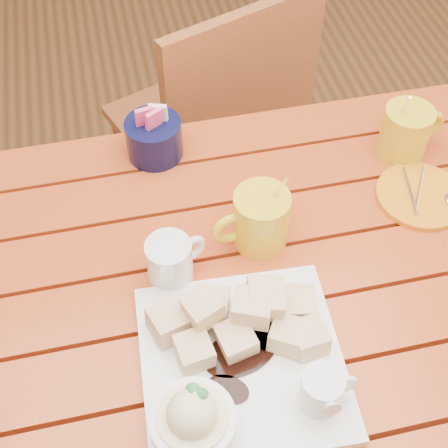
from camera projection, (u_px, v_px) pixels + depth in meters
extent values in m
plane|color=#573119|center=(236.00, 446.00, 1.59)|extent=(5.00, 5.00, 0.00)
cube|color=#A22D14|center=(281.00, 419.00, 0.88)|extent=(1.20, 0.11, 0.03)
cube|color=#A22D14|center=(260.00, 348.00, 0.95)|extent=(1.20, 0.11, 0.03)
cube|color=#A22D14|center=(242.00, 287.00, 1.02)|extent=(1.20, 0.11, 0.03)
cube|color=#A22D14|center=(227.00, 234.00, 1.09)|extent=(1.20, 0.11, 0.03)
cube|color=#A22D14|center=(213.00, 187.00, 1.16)|extent=(1.20, 0.11, 0.03)
cube|color=#A22D14|center=(201.00, 145.00, 1.23)|extent=(1.20, 0.11, 0.03)
cube|color=#A22D14|center=(200.00, 159.00, 1.28)|extent=(1.12, 0.04, 0.08)
cylinder|color=#A22D14|center=(414.00, 217.00, 1.60)|extent=(0.06, 0.06, 0.72)
cube|color=white|center=(242.00, 362.00, 0.91)|extent=(0.31, 0.31, 0.02)
cube|color=gold|center=(236.00, 339.00, 0.90)|extent=(0.06, 0.06, 0.04)
cube|color=gold|center=(290.00, 336.00, 0.90)|extent=(0.07, 0.07, 0.04)
cube|color=gold|center=(213.00, 305.00, 0.94)|extent=(0.07, 0.07, 0.04)
cube|color=gold|center=(309.00, 338.00, 0.90)|extent=(0.06, 0.06, 0.04)
cube|color=gold|center=(252.00, 307.00, 0.90)|extent=(0.07, 0.07, 0.04)
cube|color=gold|center=(203.00, 308.00, 0.89)|extent=(0.07, 0.07, 0.04)
cube|color=gold|center=(259.00, 300.00, 0.94)|extent=(0.06, 0.06, 0.04)
cube|color=gold|center=(170.00, 322.00, 0.92)|extent=(0.07, 0.07, 0.04)
cube|color=gold|center=(296.00, 304.00, 0.94)|extent=(0.06, 0.06, 0.04)
cube|color=gold|center=(194.00, 351.00, 0.89)|extent=(0.06, 0.06, 0.04)
cube|color=gold|center=(265.00, 298.00, 0.91)|extent=(0.06, 0.06, 0.04)
cylinder|color=white|center=(193.00, 424.00, 0.82)|extent=(0.11, 0.11, 0.05)
cylinder|color=#FFEDBB|center=(193.00, 421.00, 0.81)|extent=(0.09, 0.09, 0.03)
sphere|color=#FFEDBB|center=(192.00, 414.00, 0.79)|extent=(0.07, 0.07, 0.07)
cone|color=green|center=(202.00, 396.00, 0.78)|extent=(0.04, 0.04, 0.03)
cone|color=green|center=(192.00, 391.00, 0.78)|extent=(0.03, 0.03, 0.03)
cylinder|color=white|center=(321.00, 390.00, 0.84)|extent=(0.06, 0.06, 0.06)
cylinder|color=black|center=(323.00, 381.00, 0.82)|extent=(0.05, 0.05, 0.01)
cone|color=white|center=(330.00, 403.00, 0.80)|extent=(0.02, 0.02, 0.03)
torus|color=white|center=(345.00, 384.00, 0.84)|extent=(0.04, 0.01, 0.04)
cylinder|color=gold|center=(261.00, 219.00, 1.02)|extent=(0.09, 0.09, 0.10)
cylinder|color=black|center=(262.00, 201.00, 0.99)|extent=(0.08, 0.08, 0.01)
torus|color=gold|center=(231.00, 229.00, 1.01)|extent=(0.07, 0.02, 0.06)
cylinder|color=silver|center=(270.00, 198.00, 1.00)|extent=(0.04, 0.06, 0.14)
cylinder|color=gold|center=(405.00, 132.00, 1.16)|extent=(0.09, 0.09, 0.10)
cylinder|color=black|center=(410.00, 115.00, 1.13)|extent=(0.08, 0.08, 0.01)
torus|color=gold|center=(429.00, 125.00, 1.17)|extent=(0.06, 0.02, 0.06)
cylinder|color=silver|center=(399.00, 115.00, 1.13)|extent=(0.02, 0.06, 0.13)
cylinder|color=white|center=(170.00, 262.00, 0.98)|extent=(0.07, 0.07, 0.09)
cylinder|color=white|center=(168.00, 248.00, 0.95)|extent=(0.06, 0.06, 0.01)
cone|color=white|center=(172.00, 270.00, 0.93)|extent=(0.04, 0.04, 0.03)
torus|color=white|center=(196.00, 257.00, 0.98)|extent=(0.05, 0.03, 0.05)
cylinder|color=black|center=(154.00, 139.00, 1.17)|extent=(0.11, 0.11, 0.08)
cube|color=#FF4585|center=(144.00, 119.00, 1.12)|extent=(0.04, 0.02, 0.05)
cube|color=white|center=(158.00, 115.00, 1.13)|extent=(0.04, 0.02, 0.05)
cube|color=#FF4585|center=(154.00, 121.00, 1.12)|extent=(0.04, 0.03, 0.05)
cylinder|color=orange|center=(420.00, 196.00, 1.12)|extent=(0.16, 0.16, 0.01)
cylinder|color=silver|center=(410.00, 191.00, 1.12)|extent=(0.03, 0.11, 0.01)
cylinder|color=silver|center=(419.00, 189.00, 1.12)|extent=(0.06, 0.10, 0.01)
cube|color=brown|center=(203.00, 125.00, 1.72)|extent=(0.53, 0.53, 0.03)
cylinder|color=brown|center=(221.00, 125.00, 2.05)|extent=(0.04, 0.04, 0.41)
cylinder|color=brown|center=(125.00, 168.00, 1.93)|extent=(0.04, 0.04, 0.41)
cylinder|color=brown|center=(286.00, 192.00, 1.86)|extent=(0.04, 0.04, 0.41)
cylinder|color=brown|center=(185.00, 244.00, 1.74)|extent=(0.04, 0.04, 0.41)
cube|color=brown|center=(243.00, 94.00, 1.45)|extent=(0.40, 0.18, 0.43)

